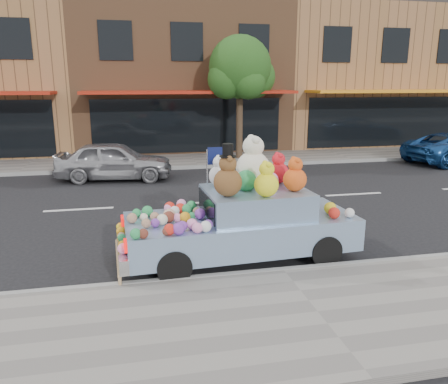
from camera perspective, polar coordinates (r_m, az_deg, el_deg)
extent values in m
plane|color=black|center=(12.47, 0.11, -1.25)|extent=(120.00, 120.00, 0.00)
cube|color=gray|center=(6.67, 12.10, -15.44)|extent=(60.00, 3.00, 0.12)
cube|color=gray|center=(18.72, -3.99, 4.12)|extent=(60.00, 3.00, 0.12)
cube|color=gray|center=(7.90, 7.70, -10.28)|extent=(60.00, 0.12, 0.13)
cube|color=gray|center=(17.25, -3.31, 3.29)|extent=(60.00, 0.12, 0.13)
cube|color=black|center=(20.33, -25.87, 17.59)|extent=(1.40, 0.06, 1.60)
cube|color=#8E5D3C|center=(23.89, -6.00, 14.55)|extent=(10.00, 8.00, 7.00)
cube|color=#332D2B|center=(24.20, -6.24, 23.22)|extent=(10.00, 8.00, 0.30)
cube|color=black|center=(19.99, -4.65, 8.63)|extent=(8.50, 0.06, 2.40)
cube|color=#A8200F|center=(19.03, -4.39, 12.88)|extent=(9.00, 1.80, 0.12)
cube|color=black|center=(19.82, -13.98, 18.66)|extent=(1.40, 0.06, 1.60)
cube|color=black|center=(19.97, -4.86, 18.97)|extent=(1.40, 0.06, 1.60)
cube|color=black|center=(20.56, 3.94, 18.85)|extent=(1.40, 0.06, 1.60)
cube|color=#92633D|center=(26.84, 16.45, 14.02)|extent=(10.00, 8.00, 7.00)
cube|color=#332D2B|center=(27.11, 17.02, 21.74)|extent=(10.00, 8.00, 0.30)
cube|color=black|center=(23.43, 20.70, 8.59)|extent=(8.50, 0.06, 2.40)
cube|color=orange|center=(22.62, 22.24, 12.10)|extent=(9.00, 1.80, 0.12)
cube|color=black|center=(21.96, 14.58, 18.15)|extent=(1.40, 0.06, 1.60)
cube|color=black|center=(23.41, 21.50, 17.37)|extent=(1.40, 0.06, 1.60)
cylinder|color=#38281C|center=(18.88, 2.02, 8.95)|extent=(0.28, 0.28, 3.20)
sphere|color=#224814|center=(18.81, 2.09, 16.01)|extent=(2.60, 2.60, 2.60)
sphere|color=#224814|center=(19.27, 3.95, 14.75)|extent=(1.80, 1.80, 1.80)
sphere|color=#224814|center=(18.47, 0.36, 14.50)|extent=(1.60, 1.60, 1.60)
sphere|color=#224814|center=(18.27, 3.16, 14.17)|extent=(1.40, 1.40, 1.40)
sphere|color=#224814|center=(19.32, 0.75, 15.08)|extent=(1.60, 1.60, 1.60)
imported|color=#A8A8AD|center=(15.62, -14.16, 3.99)|extent=(4.10, 2.05, 1.34)
cylinder|color=black|center=(8.32, 13.09, -7.50)|extent=(0.61, 0.23, 0.60)
cylinder|color=black|center=(9.63, 8.80, -4.26)|extent=(0.61, 0.23, 0.60)
cylinder|color=black|center=(7.49, -6.53, -9.69)|extent=(0.61, 0.23, 0.60)
cylinder|color=black|center=(8.93, -8.01, -5.72)|extent=(0.61, 0.23, 0.60)
cube|color=#819EC1|center=(8.39, 2.16, -5.10)|extent=(4.38, 1.93, 0.60)
cube|color=#819EC1|center=(8.32, 4.17, -1.33)|extent=(1.98, 1.60, 0.50)
cube|color=silver|center=(8.12, -13.15, -7.29)|extent=(0.25, 1.79, 0.26)
cube|color=red|center=(7.37, -12.71, -6.84)|extent=(0.07, 0.28, 0.16)
cube|color=red|center=(8.65, -13.09, -3.68)|extent=(0.07, 0.28, 0.16)
cube|color=black|center=(8.07, -2.23, -1.80)|extent=(0.11, 1.30, 0.40)
sphere|color=brown|center=(7.68, 0.49, 1.29)|extent=(0.51, 0.51, 0.51)
sphere|color=brown|center=(7.62, 0.50, 3.70)|extent=(0.32, 0.32, 0.32)
sphere|color=brown|center=(7.49, 0.68, 4.32)|extent=(0.12, 0.12, 0.12)
sphere|color=brown|center=(7.70, 0.33, 4.59)|extent=(0.12, 0.12, 0.12)
cylinder|color=black|center=(7.59, 0.50, 4.69)|extent=(0.30, 0.30, 0.02)
cylinder|color=black|center=(7.58, 0.50, 5.51)|extent=(0.19, 0.19, 0.22)
sphere|color=beige|center=(8.52, 3.80, 3.09)|extent=(0.67, 0.67, 0.67)
sphere|color=beige|center=(8.45, 3.85, 5.96)|extent=(0.42, 0.42, 0.42)
sphere|color=beige|center=(8.29, 4.14, 6.75)|extent=(0.16, 0.16, 0.16)
sphere|color=beige|center=(8.57, 3.60, 7.00)|extent=(0.16, 0.16, 0.16)
sphere|color=#D54A14|center=(8.17, 9.24, 1.62)|extent=(0.44, 0.44, 0.44)
sphere|color=#D54A14|center=(8.11, 9.31, 3.56)|extent=(0.27, 0.27, 0.27)
sphere|color=#D54A14|center=(8.01, 9.58, 4.05)|extent=(0.10, 0.10, 0.10)
sphere|color=#D54A14|center=(8.18, 9.10, 4.29)|extent=(0.10, 0.10, 0.10)
sphere|color=red|center=(8.78, 7.09, 2.52)|extent=(0.42, 0.42, 0.42)
sphere|color=red|center=(8.73, 7.15, 4.27)|extent=(0.26, 0.26, 0.26)
sphere|color=red|center=(8.63, 7.36, 4.73)|extent=(0.10, 0.10, 0.10)
sphere|color=red|center=(8.80, 6.97, 4.92)|extent=(0.10, 0.10, 0.10)
sphere|color=silver|center=(8.46, -0.61, 2.15)|extent=(0.41, 0.41, 0.41)
sphere|color=silver|center=(8.41, -0.61, 3.90)|extent=(0.25, 0.25, 0.25)
sphere|color=silver|center=(8.31, -0.50, 4.36)|extent=(0.10, 0.10, 0.10)
sphere|color=silver|center=(8.48, -0.73, 4.56)|extent=(0.10, 0.10, 0.10)
sphere|color=yellow|center=(7.70, 5.56, 0.96)|extent=(0.43, 0.43, 0.43)
sphere|color=yellow|center=(7.64, 5.61, 3.00)|extent=(0.27, 0.27, 0.27)
sphere|color=yellow|center=(7.54, 5.84, 3.51)|extent=(0.10, 0.10, 0.10)
sphere|color=yellow|center=(7.71, 5.42, 3.77)|extent=(0.10, 0.10, 0.10)
sphere|color=#248545|center=(8.15, 2.90, 1.48)|extent=(0.40, 0.40, 0.40)
sphere|color=pink|center=(8.37, 6.06, 1.54)|extent=(0.32, 0.32, 0.32)
sphere|color=#6F3198|center=(7.74, -8.99, -4.00)|extent=(0.16, 0.16, 0.16)
sphere|color=silver|center=(7.40, -2.41, -4.53)|extent=(0.20, 0.20, 0.20)
sphere|color=beige|center=(8.10, -10.43, -3.26)|extent=(0.15, 0.15, 0.15)
sphere|color=red|center=(7.31, -7.14, -4.88)|extent=(0.20, 0.20, 0.20)
sphere|color=#6F3198|center=(7.30, -5.97, -4.80)|extent=(0.21, 0.21, 0.21)
sphere|color=#248545|center=(8.35, -9.97, -2.50)|extent=(0.21, 0.21, 0.21)
sphere|color=#976D53|center=(8.02, -11.93, -3.35)|extent=(0.19, 0.19, 0.19)
sphere|color=#976D53|center=(7.72, -10.13, -4.04)|extent=(0.17, 0.17, 0.17)
sphere|color=#248545|center=(8.10, -4.24, -3.10)|extent=(0.14, 0.14, 0.14)
sphere|color=pink|center=(7.54, -4.20, -4.20)|extent=(0.19, 0.19, 0.19)
sphere|color=red|center=(8.57, -7.12, -1.95)|extent=(0.21, 0.21, 0.21)
sphere|color=#6F3198|center=(7.50, -5.45, -4.43)|extent=(0.17, 0.17, 0.17)
sphere|color=orange|center=(7.92, -5.11, -3.30)|extent=(0.20, 0.20, 0.20)
sphere|color=#6F3198|center=(7.55, -2.09, -4.26)|extent=(0.17, 0.17, 0.17)
sphere|color=#5C261A|center=(7.95, -7.20, -3.24)|extent=(0.21, 0.21, 0.21)
sphere|color=#976D53|center=(8.35, -3.60, -2.51)|extent=(0.15, 0.15, 0.15)
sphere|color=#248545|center=(8.60, -4.28, -1.83)|extent=(0.21, 0.21, 0.21)
sphere|color=red|center=(8.49, -5.75, -2.11)|extent=(0.20, 0.20, 0.20)
sphere|color=#248545|center=(7.21, -11.48, -5.37)|extent=(0.18, 0.18, 0.18)
sphere|color=beige|center=(7.83, -8.08, -3.59)|extent=(0.20, 0.20, 0.20)
sphere|color=#5C261A|center=(7.22, -10.50, -5.37)|extent=(0.17, 0.17, 0.17)
sphere|color=#976D53|center=(8.07, -9.05, -3.19)|extent=(0.17, 0.17, 0.17)
sphere|color=pink|center=(7.96, -6.10, -3.36)|extent=(0.17, 0.17, 0.17)
sphere|color=pink|center=(7.36, -3.52, -4.71)|extent=(0.18, 0.18, 0.18)
sphere|color=#248545|center=(8.43, -4.90, -2.23)|extent=(0.19, 0.19, 0.19)
sphere|color=pink|center=(8.55, -7.22, -2.07)|extent=(0.18, 0.18, 0.18)
sphere|color=red|center=(7.43, -2.50, -4.57)|extent=(0.16, 0.16, 0.16)
sphere|color=#5C261A|center=(7.30, -7.53, -5.13)|extent=(0.14, 0.14, 0.14)
sphere|color=#248545|center=(8.35, -11.35, -2.71)|extent=(0.17, 0.17, 0.17)
sphere|color=#6F3198|center=(8.08, -3.15, -2.86)|extent=(0.21, 0.21, 0.21)
sphere|color=silver|center=(8.35, -6.46, -2.45)|extent=(0.18, 0.18, 0.18)
sphere|color=pink|center=(8.76, -5.59, -1.58)|extent=(0.20, 0.20, 0.20)
sphere|color=#D8A88C|center=(8.04, -7.18, -2.93)|extent=(0.22, 0.22, 0.22)
sphere|color=silver|center=(7.61, -13.11, -7.08)|extent=(0.16, 0.16, 0.16)
sphere|color=orange|center=(7.74, -13.14, -6.74)|extent=(0.15, 0.15, 0.15)
sphere|color=gold|center=(8.66, -13.38, -4.44)|extent=(0.16, 0.16, 0.16)
sphere|color=orange|center=(8.40, -13.32, -5.00)|extent=(0.17, 0.17, 0.17)
sphere|color=orange|center=(7.54, -13.09, -7.20)|extent=(0.18, 0.18, 0.18)
sphere|color=#976D53|center=(8.19, -13.26, -5.61)|extent=(0.14, 0.14, 0.14)
sphere|color=#248545|center=(8.10, -13.24, -5.82)|extent=(0.14, 0.14, 0.14)
sphere|color=pink|center=(7.53, -13.09, -7.21)|extent=(0.18, 0.18, 0.18)
sphere|color=gold|center=(8.62, 13.70, -2.06)|extent=(0.24, 0.24, 0.24)
sphere|color=red|center=(8.36, 14.20, -2.67)|extent=(0.22, 0.22, 0.22)
sphere|color=#5C261A|center=(9.15, 11.80, -1.15)|extent=(0.19, 0.19, 0.19)
sphere|color=silver|center=(8.50, 16.08, -2.63)|extent=(0.18, 0.18, 0.18)
cylinder|color=#997A54|center=(7.43, -13.43, -11.37)|extent=(0.06, 0.06, 0.17)
sphere|color=#997A54|center=(7.39, -13.48, -10.71)|extent=(0.07, 0.07, 0.07)
cylinder|color=#997A54|center=(7.51, -13.46, -11.07)|extent=(0.06, 0.06, 0.17)
sphere|color=#997A54|center=(7.47, -13.50, -10.41)|extent=(0.07, 0.07, 0.07)
cylinder|color=#997A54|center=(7.60, -13.48, -10.77)|extent=(0.06, 0.06, 0.17)
sphere|color=#997A54|center=(7.56, -13.52, -10.11)|extent=(0.07, 0.07, 0.07)
cylinder|color=#997A54|center=(7.68, -13.50, -10.48)|extent=(0.06, 0.06, 0.17)
sphere|color=#997A54|center=(7.65, -13.54, -9.83)|extent=(0.07, 0.07, 0.07)
cylinder|color=#997A54|center=(7.77, -13.52, -10.19)|extent=(0.06, 0.06, 0.17)
sphere|color=#997A54|center=(7.73, -13.56, -9.55)|extent=(0.07, 0.07, 0.07)
cylinder|color=#997A54|center=(7.86, -13.54, -9.91)|extent=(0.06, 0.06, 0.17)
sphere|color=#997A54|center=(7.82, -13.58, -9.28)|extent=(0.07, 0.07, 0.07)
cylinder|color=#997A54|center=(7.94, -13.56, -9.64)|extent=(0.06, 0.06, 0.17)
sphere|color=#997A54|center=(7.91, -13.60, -9.01)|extent=(0.07, 0.07, 0.07)
cylinder|color=#997A54|center=(8.03, -13.58, -9.37)|extent=(0.06, 0.06, 0.17)
sphere|color=#997A54|center=(7.99, -13.62, -8.75)|extent=(0.07, 0.07, 0.07)
cylinder|color=#997A54|center=(8.12, -13.60, -9.11)|extent=(0.06, 0.06, 0.17)
sphere|color=#997A54|center=(8.08, -13.64, -8.49)|extent=(0.07, 0.07, 0.07)
cylinder|color=#997A54|center=(8.20, -13.62, -8.85)|extent=(0.06, 0.06, 0.17)
sphere|color=#997A54|center=(8.17, -13.66, -8.24)|extent=(0.07, 0.07, 0.07)
cylinder|color=#997A54|center=(8.29, -13.64, -8.60)|extent=(0.06, 0.06, 0.17)
sphere|color=#997A54|center=(8.26, -13.67, -8.00)|extent=(0.07, 0.07, 0.07)
cylinder|color=#997A54|center=(8.38, -13.65, -8.36)|extent=(0.06, 0.06, 0.17)
sphere|color=#997A54|center=(8.34, -13.69, -7.76)|extent=(0.07, 0.07, 0.07)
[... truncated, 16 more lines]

